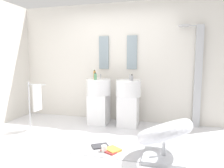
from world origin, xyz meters
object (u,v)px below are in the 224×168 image
Objects in this scene: coffee_mug at (104,149)px; towel_rack at (36,99)px; soap_bottle_grey at (132,78)px; shower_column at (197,74)px; magazine_red at (109,151)px; magazine_ochre at (113,150)px; pedestal_sink_right at (128,101)px; soap_bottle_amber at (94,74)px; pedestal_sink_left at (99,99)px; lounge_chair at (164,135)px; soap_bottle_green at (95,77)px; magazine_charcoal at (100,146)px.

towel_rack is at bearing 159.74° from coffee_mug.
soap_bottle_grey is (1.75, 0.60, 0.39)m from towel_rack.
shower_column is 3.20m from towel_rack.
magazine_red is at bearing -96.31° from soap_bottle_grey.
magazine_red is at bearing -19.11° from towel_rack.
pedestal_sink_right is at bearing 123.79° from magazine_ochre.
coffee_mug reaches higher than magazine_ochre.
towel_rack is at bearing -161.07° from soap_bottle_grey.
soap_bottle_grey is 0.67× the size of soap_bottle_amber.
pedestal_sink_left is 1.00× the size of lounge_chair.
magazine_ochre is (0.64, -1.24, -0.51)m from pedestal_sink_left.
towel_rack is at bearing -173.16° from magazine_red.
pedestal_sink_left is 5.71× the size of soap_bottle_amber.
pedestal_sink_left is 0.88m from soap_bottle_grey.
soap_bottle_green is (1.00, 0.57, 0.40)m from towel_rack.
shower_column is 1.87m from lounge_chair.
pedestal_sink_left is 8.58× the size of soap_bottle_grey.
coffee_mug is at bearing -147.85° from magazine_red.
lounge_chair is (0.75, -1.30, -0.19)m from pedestal_sink_right.
coffee_mug is at bearing -99.93° from soap_bottle_grey.
towel_rack is 1.89m from soap_bottle_grey.
magazine_ochre is 1.49m from soap_bottle_grey.
magazine_red is at bearing -61.42° from soap_bottle_green.
coffee_mug is 1.60m from soap_bottle_green.
magazine_charcoal is 1.48m from soap_bottle_green.
magazine_ochre is at bearing 25.36° from coffee_mug.
magazine_red is 1.61× the size of soap_bottle_green.
soap_bottle_green reaches higher than magazine_red.
pedestal_sink_right reaches higher than magazine_red.
soap_bottle_green is 0.31m from soap_bottle_amber.
towel_rack is at bearing -160.62° from shower_column.
pedestal_sink_right is 5.71× the size of soap_bottle_amber.
soap_bottle_amber is at bearing 114.94° from coffee_mug.
pedestal_sink_left is 1.51m from magazine_red.
soap_bottle_amber reaches higher than pedestal_sink_left.
magazine_red is 2.59× the size of coffee_mug.
pedestal_sink_left is 1.91m from lounge_chair.
pedestal_sink_right reaches higher than towel_rack.
towel_rack is 1.82m from magazine_red.
shower_column is at bearing 75.60° from magazine_red.
shower_column is 1.32m from soap_bottle_grey.
lounge_chair is at bearing -60.69° from soap_bottle_grey.
shower_column is 9.78× the size of magazine_ochre.
coffee_mug is (-0.12, -0.06, 0.03)m from magazine_ochre.
shower_column is 2.12m from soap_bottle_amber.
magazine_charcoal is at bearing -66.61° from soap_bottle_green.
magazine_red is (0.60, -1.29, -0.52)m from pedestal_sink_left.
soap_bottle_grey is (0.13, 1.16, 1.00)m from magazine_red.
pedestal_sink_right is 4.20× the size of magazine_charcoal.
coffee_mug is 0.49× the size of soap_bottle_amber.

